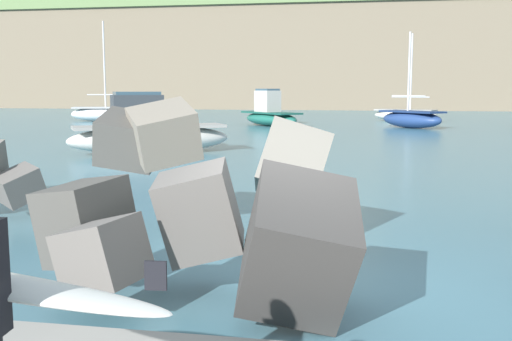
{
  "coord_description": "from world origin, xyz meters",
  "views": [
    {
      "loc": [
        0.75,
        -6.76,
        2.4
      ],
      "look_at": [
        -0.58,
        0.5,
        1.4
      ],
      "focal_mm": 42.7,
      "sensor_mm": 36.0,
      "label": 1
    }
  ],
  "objects": [
    {
      "name": "boat_near_centre",
      "position": [
        -5.43,
        31.95,
        0.72
      ],
      "size": [
        4.84,
        5.07,
        2.37
      ],
      "color": "#1E6656",
      "rests_on": "ground"
    },
    {
      "name": "boat_mid_centre",
      "position": [
        3.37,
        31.31,
        0.58
      ],
      "size": [
        4.26,
        4.26,
        5.77
      ],
      "color": "navy",
      "rests_on": "ground"
    },
    {
      "name": "boat_far_right",
      "position": [
        3.42,
        38.55,
        0.51
      ],
      "size": [
        4.88,
        3.29,
        6.24
      ],
      "color": "beige",
      "rests_on": "ground"
    },
    {
      "name": "ground_plane",
      "position": [
        0.0,
        0.0,
        0.0
      ],
      "size": [
        400.0,
        400.0,
        0.0
      ],
      "primitive_type": "plane",
      "color": "#42707F"
    },
    {
      "name": "boat_near_right",
      "position": [
        -7.22,
        14.57,
        0.73
      ],
      "size": [
        5.96,
        4.47,
        2.28
      ],
      "color": "beige",
      "rests_on": "ground"
    },
    {
      "name": "breakwater_jetty",
      "position": [
        2.33,
        2.01,
        1.29
      ],
      "size": [
        29.11,
        6.38,
        2.74
      ],
      "color": "slate",
      "rests_on": "ground"
    },
    {
      "name": "boat_far_left",
      "position": [
        -18.48,
        35.18,
        0.59
      ],
      "size": [
        4.65,
        2.84,
        7.2
      ],
      "color": "white",
      "rests_on": "ground"
    },
    {
      "name": "headland_bluff",
      "position": [
        -8.33,
        77.41,
        6.43
      ],
      "size": [
        100.4,
        34.24,
        12.81
      ],
      "color": "#756651",
      "rests_on": "ground"
    }
  ]
}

